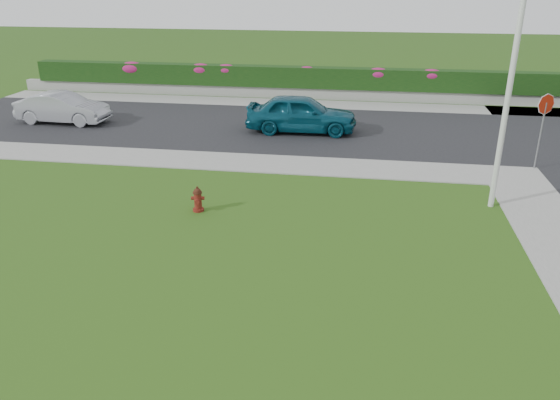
% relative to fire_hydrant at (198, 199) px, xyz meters
% --- Properties ---
extents(ground, '(120.00, 120.00, 0.00)m').
position_rel_fire_hydrant_xyz_m(ground, '(2.72, -4.53, -0.36)').
color(ground, black).
rests_on(ground, ground).
extents(street_far, '(26.00, 8.00, 0.04)m').
position_rel_fire_hydrant_xyz_m(street_far, '(-2.28, 9.47, -0.34)').
color(street_far, black).
rests_on(street_far, ground).
extents(sidewalk_far, '(24.00, 2.00, 0.04)m').
position_rel_fire_hydrant_xyz_m(sidewalk_far, '(-3.28, 4.47, -0.34)').
color(sidewalk_far, gray).
rests_on(sidewalk_far, ground).
extents(curb_corner, '(2.00, 2.00, 0.04)m').
position_rel_fire_hydrant_xyz_m(curb_corner, '(9.72, 4.47, -0.34)').
color(curb_corner, gray).
rests_on(curb_corner, ground).
extents(sidewalk_beyond, '(34.00, 2.00, 0.04)m').
position_rel_fire_hydrant_xyz_m(sidewalk_beyond, '(1.72, 14.47, -0.34)').
color(sidewalk_beyond, gray).
rests_on(sidewalk_beyond, ground).
extents(retaining_wall, '(34.00, 0.40, 0.60)m').
position_rel_fire_hydrant_xyz_m(retaining_wall, '(1.72, 15.97, -0.06)').
color(retaining_wall, gray).
rests_on(retaining_wall, ground).
extents(hedge, '(32.00, 0.90, 1.10)m').
position_rel_fire_hydrant_xyz_m(hedge, '(1.72, 16.07, 0.79)').
color(hedge, black).
rests_on(hedge, retaining_wall).
extents(fire_hydrant, '(0.39, 0.37, 0.75)m').
position_rel_fire_hydrant_xyz_m(fire_hydrant, '(0.00, 0.00, 0.00)').
color(fire_hydrant, '#4A0D0B').
rests_on(fire_hydrant, ground).
extents(sedan_teal, '(4.74, 2.01, 1.60)m').
position_rel_fire_hydrant_xyz_m(sedan_teal, '(1.91, 8.93, 0.48)').
color(sedan_teal, '#0B475A').
rests_on(sedan_teal, street_far).
extents(sedan_silver, '(4.21, 1.60, 1.37)m').
position_rel_fire_hydrant_xyz_m(sedan_silver, '(-9.03, 8.77, 0.37)').
color(sedan_silver, '#A0A1A7').
rests_on(sedan_silver, street_far).
extents(utility_pole, '(0.16, 0.16, 5.77)m').
position_rel_fire_hydrant_xyz_m(utility_pole, '(8.44, 1.69, 2.53)').
color(utility_pole, silver).
rests_on(utility_pole, ground).
extents(stop_sign, '(0.63, 0.39, 2.67)m').
position_rel_fire_hydrant_xyz_m(stop_sign, '(10.60, 5.40, 1.64)').
color(stop_sign, slate).
rests_on(stop_sign, ground).
extents(flower_clump_a, '(1.41, 0.91, 0.71)m').
position_rel_fire_hydrant_xyz_m(flower_clump_a, '(-8.68, 15.97, 1.06)').
color(flower_clump_a, '#C32170').
rests_on(flower_clump_a, hedge).
extents(flower_clump_b, '(1.27, 0.82, 0.63)m').
position_rel_fire_hydrant_xyz_m(flower_clump_b, '(-4.61, 15.97, 1.09)').
color(flower_clump_b, '#C32170').
rests_on(flower_clump_b, hedge).
extents(flower_clump_c, '(1.19, 0.76, 0.59)m').
position_rel_fire_hydrant_xyz_m(flower_clump_c, '(-3.15, 15.97, 1.11)').
color(flower_clump_c, '#C32170').
rests_on(flower_clump_c, hedge).
extents(flower_clump_d, '(1.02, 0.66, 0.51)m').
position_rel_fire_hydrant_xyz_m(flower_clump_d, '(1.35, 15.97, 1.14)').
color(flower_clump_d, '#C32170').
rests_on(flower_clump_d, hedge).
extents(flower_clump_e, '(1.24, 0.80, 0.62)m').
position_rel_fire_hydrant_xyz_m(flower_clump_e, '(5.17, 15.97, 1.10)').
color(flower_clump_e, '#C32170').
rests_on(flower_clump_e, hedge).
extents(flower_clump_f, '(1.23, 0.79, 0.61)m').
position_rel_fire_hydrant_xyz_m(flower_clump_f, '(7.94, 15.97, 1.10)').
color(flower_clump_f, '#C32170').
rests_on(flower_clump_f, hedge).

